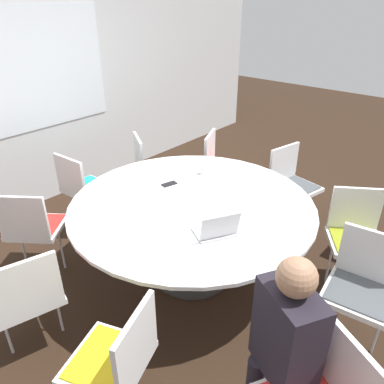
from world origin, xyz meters
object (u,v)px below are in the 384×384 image
at_px(chair_6, 82,185).
at_px(chair_8, 27,294).
at_px(chair_4, 220,163).
at_px(chair_3, 291,180).
at_px(chair_9, 118,357).
at_px(chair_1, 362,282).
at_px(chair_2, 356,231).
at_px(cell_phone, 169,184).
at_px(person_0, 284,338).
at_px(chair_7, 32,225).
at_px(laptop, 217,230).
at_px(coffee_cup, 204,170).
at_px(chair_5, 150,164).
at_px(handbag, 351,240).

xyz_separation_m(chair_6, chair_8, (-1.19, -1.08, 0.00)).
bearing_deg(chair_4, chair_3, 74.55).
bearing_deg(chair_9, chair_1, -49.14).
height_order(chair_8, chair_9, same).
distance_m(chair_2, cell_phone, 1.66).
bearing_deg(person_0, chair_7, 33.70).
distance_m(chair_6, cell_phone, 1.06).
distance_m(chair_2, chair_7, 2.76).
relative_size(laptop, coffee_cup, 4.36).
bearing_deg(chair_7, chair_2, 1.02).
distance_m(chair_6, person_0, 2.68).
bearing_deg(chair_9, chair_4, 4.56).
bearing_deg(chair_1, chair_8, 36.89).
xyz_separation_m(chair_3, chair_4, (-0.13, 0.86, 0.00)).
distance_m(laptop, coffee_cup, 1.04).
height_order(chair_5, coffee_cup, chair_5).
relative_size(chair_1, chair_8, 1.00).
height_order(laptop, coffee_cup, laptop).
bearing_deg(chair_2, handbag, -108.13).
distance_m(chair_8, cell_phone, 1.49).
bearing_deg(chair_2, chair_6, -12.15).
bearing_deg(chair_3, chair_1, 57.37).
bearing_deg(person_0, chair_9, 67.49).
distance_m(chair_3, chair_5, 1.60).
bearing_deg(chair_5, chair_2, 35.50).
relative_size(chair_7, laptop, 2.39).
relative_size(chair_2, chair_4, 1.00).
bearing_deg(chair_5, chair_4, 75.58).
relative_size(chair_4, laptop, 2.39).
bearing_deg(chair_2, person_0, 61.26).
xyz_separation_m(chair_5, chair_8, (-2.01, -0.92, 0.00)).
bearing_deg(chair_5, handbag, 46.92).
xyz_separation_m(chair_9, person_0, (0.55, -0.70, 0.19)).
xyz_separation_m(chair_1, chair_6, (-0.39, 2.73, 0.00)).
height_order(chair_6, person_0, person_0).
relative_size(chair_8, laptop, 2.39).
distance_m(chair_5, cell_phone, 1.02).
relative_size(chair_5, cell_phone, 5.66).
xyz_separation_m(chair_5, handbag, (0.61, -2.19, -0.38)).
relative_size(chair_2, person_0, 0.71).
bearing_deg(chair_9, chair_5, 21.79).
distance_m(chair_4, chair_8, 2.60).
height_order(chair_3, cell_phone, chair_3).
height_order(chair_2, cell_phone, chair_2).
height_order(chair_3, laptop, laptop).
bearing_deg(chair_6, person_0, -15.98).
distance_m(chair_1, coffee_cup, 1.68).
distance_m(chair_2, chair_5, 2.32).
bearing_deg(cell_phone, laptop, -114.25).
relative_size(chair_6, handbag, 2.40).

